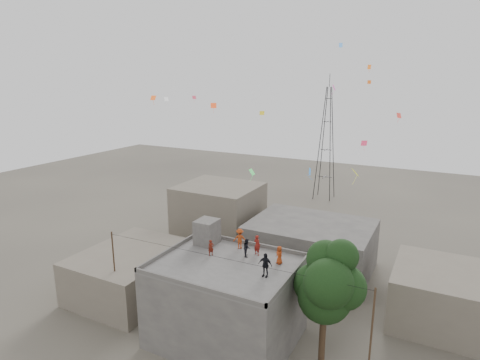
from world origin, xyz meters
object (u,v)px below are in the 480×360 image
at_px(person_red_adult, 257,245).
at_px(person_dark_adult, 265,265).
at_px(stair_head_box, 207,232).
at_px(transmission_tower, 326,144).
at_px(tree, 328,284).

bearing_deg(person_red_adult, person_dark_adult, 141.69).
distance_m(stair_head_box, transmission_tower, 37.46).
height_order(stair_head_box, person_red_adult, stair_head_box).
bearing_deg(tree, person_dark_adult, -166.60).
xyz_separation_m(tree, person_dark_adult, (-4.09, -0.97, 0.84)).
height_order(person_red_adult, person_dark_adult, person_dark_adult).
relative_size(stair_head_box, person_dark_adult, 1.19).
xyz_separation_m(person_red_adult, person_dark_adult, (1.95, -2.88, 0.05)).
xyz_separation_m(stair_head_box, person_red_adult, (4.52, -0.10, -0.20)).
distance_m(transmission_tower, person_dark_adult, 41.08).
height_order(transmission_tower, person_dark_adult, transmission_tower).
xyz_separation_m(stair_head_box, tree, (10.57, -2.00, -1.00)).
bearing_deg(person_red_adult, transmission_tower, -64.39).
distance_m(stair_head_box, tree, 10.80).
height_order(transmission_tower, person_red_adult, transmission_tower).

